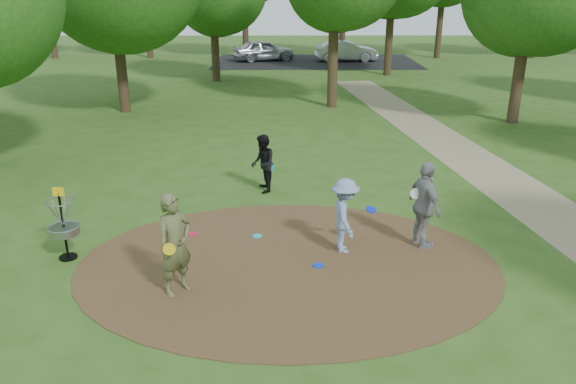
{
  "coord_description": "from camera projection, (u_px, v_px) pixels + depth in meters",
  "views": [
    {
      "loc": [
        -0.03,
        -9.97,
        5.32
      ],
      "look_at": [
        0.0,
        1.2,
        1.1
      ],
      "focal_mm": 35.0,
      "sensor_mm": 36.0,
      "label": 1
    }
  ],
  "objects": [
    {
      "name": "ground",
      "position": [
        288.0,
        265.0,
        11.2
      ],
      "size": [
        100.0,
        100.0,
        0.0
      ],
      "primitive_type": "plane",
      "color": "#2D5119",
      "rests_on": "ground"
    },
    {
      "name": "dirt_clearing",
      "position": [
        288.0,
        264.0,
        11.2
      ],
      "size": [
        8.4,
        8.4,
        0.02
      ],
      "primitive_type": "cylinder",
      "color": "#47301C",
      "rests_on": "ground"
    },
    {
      "name": "footpath",
      "position": [
        566.0,
        223.0,
        13.09
      ],
      "size": [
        7.55,
        39.89,
        0.01
      ],
      "primitive_type": "cube",
      "rotation": [
        0.0,
        0.0,
        0.14
      ],
      "color": "#8C7A5B",
      "rests_on": "ground"
    },
    {
      "name": "parking_lot",
      "position": [
        315.0,
        61.0,
        39.27
      ],
      "size": [
        14.0,
        8.0,
        0.01
      ],
      "primitive_type": "cube",
      "color": "black",
      "rests_on": "ground"
    },
    {
      "name": "player_observer_with_disc",
      "position": [
        175.0,
        244.0,
        9.9
      ],
      "size": [
        0.8,
        0.82,
        1.91
      ],
      "color": "brown",
      "rests_on": "ground"
    },
    {
      "name": "player_throwing_with_disc",
      "position": [
        345.0,
        216.0,
        11.51
      ],
      "size": [
        1.04,
        1.08,
        1.59
      ],
      "color": "#7E93BD",
      "rests_on": "ground"
    },
    {
      "name": "player_walking_with_disc",
      "position": [
        263.0,
        164.0,
        14.83
      ],
      "size": [
        0.68,
        0.83,
        1.56
      ],
      "color": "black",
      "rests_on": "ground"
    },
    {
      "name": "player_waiting_with_disc",
      "position": [
        425.0,
        205.0,
        11.64
      ],
      "size": [
        0.78,
        1.19,
        1.89
      ],
      "color": "gray",
      "rests_on": "ground"
    },
    {
      "name": "disc_ground_cyan",
      "position": [
        257.0,
        236.0,
        12.39
      ],
      "size": [
        0.22,
        0.22,
        0.02
      ],
      "primitive_type": "cylinder",
      "color": "#18B8C0",
      "rests_on": "dirt_clearing"
    },
    {
      "name": "disc_ground_blue",
      "position": [
        318.0,
        265.0,
        11.11
      ],
      "size": [
        0.22,
        0.22,
        0.02
      ],
      "primitive_type": "cylinder",
      "color": "#0C30D2",
      "rests_on": "dirt_clearing"
    },
    {
      "name": "disc_ground_red",
      "position": [
        192.0,
        234.0,
        12.49
      ],
      "size": [
        0.22,
        0.22,
        0.02
      ],
      "primitive_type": "cylinder",
      "color": "red",
      "rests_on": "dirt_clearing"
    },
    {
      "name": "car_left",
      "position": [
        264.0,
        50.0,
        39.45
      ],
      "size": [
        4.6,
        3.01,
        1.46
      ],
      "primitive_type": "imported",
      "rotation": [
        0.0,
        0.0,
        1.9
      ],
      "color": "#B6B8BF",
      "rests_on": "ground"
    },
    {
      "name": "car_right",
      "position": [
        346.0,
        51.0,
        39.15
      ],
      "size": [
        4.41,
        1.8,
        1.42
      ],
      "primitive_type": "imported",
      "rotation": [
        0.0,
        0.0,
        1.64
      ],
      "color": "#A9ABB0",
      "rests_on": "ground"
    },
    {
      "name": "disc_golf_basket",
      "position": [
        62.0,
        219.0,
        11.16
      ],
      "size": [
        0.63,
        0.63,
        1.54
      ],
      "color": "black",
      "rests_on": "ground"
    }
  ]
}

